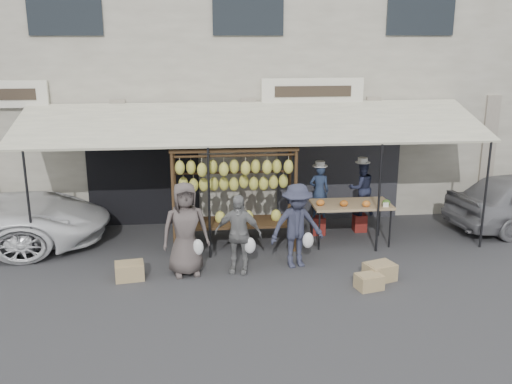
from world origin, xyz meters
TOP-DOWN VIEW (x-y plane):
  - ground_plane at (0.00, 0.00)m, footprint 90.00×90.00m
  - shophouse at (-0.00, 6.50)m, footprint 24.00×6.15m
  - awning at (0.01, 2.28)m, footprint 10.00×2.35m
  - banana_rack at (-0.47, 1.66)m, footprint 2.60×0.90m
  - produce_table at (2.08, 1.69)m, footprint 1.70×0.90m
  - vendor_left at (1.49, 2.32)m, footprint 0.48×0.34m
  - vendor_right at (2.50, 2.44)m, footprint 0.68×0.57m
  - customer_left at (-1.47, 0.36)m, footprint 0.97×0.72m
  - customer_mid at (-0.48, 0.36)m, footprint 0.97×0.60m
  - customer_right at (0.68, 0.53)m, footprint 1.20×0.85m
  - stool_left at (1.49, 2.32)m, footprint 0.32×0.32m
  - stool_right at (2.50, 2.44)m, footprint 0.37×0.37m
  - crate_near_a at (1.81, -0.64)m, footprint 0.52×0.45m
  - crate_near_b at (2.13, -0.28)m, footprint 0.64×0.56m
  - crate_far at (-2.53, 0.23)m, footprint 0.58×0.47m

SIDE VIEW (x-z plane):
  - ground_plane at x=0.00m, z-range 0.00..0.00m
  - crate_near_a at x=1.81m, z-range 0.00..0.27m
  - crate_far at x=-2.53m, z-range 0.00..0.32m
  - crate_near_b at x=2.13m, z-range 0.00..0.32m
  - stool_right at x=2.50m, z-range 0.00..0.40m
  - stool_left at x=1.49m, z-range 0.00..0.41m
  - customer_mid at x=-0.48m, z-range 0.00..1.55m
  - customer_right at x=0.68m, z-range 0.00..1.68m
  - produce_table at x=2.08m, z-range 0.34..1.38m
  - customer_left at x=-1.47m, z-range 0.00..1.81m
  - vendor_left at x=1.49m, z-range 0.41..1.64m
  - vendor_right at x=2.50m, z-range 0.40..1.67m
  - banana_rack at x=-0.47m, z-range 0.45..2.69m
  - awning at x=0.01m, z-range 1.12..4.03m
  - shophouse at x=0.00m, z-range 0.00..7.30m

